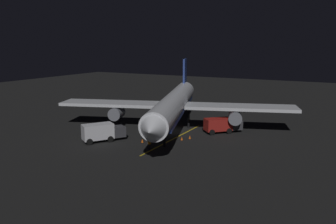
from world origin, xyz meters
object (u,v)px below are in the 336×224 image
airliner (174,104)px  traffic_cone_under_wing (182,139)px  traffic_cone_near_left (142,141)px  traffic_cone_far (90,141)px  catering_truck (222,125)px  ground_crew_worker (149,144)px  baggage_truck (102,132)px  traffic_cone_near_right (190,137)px

airliner → traffic_cone_under_wing: bearing=127.3°
traffic_cone_near_left → traffic_cone_far: 7.44m
catering_truck → ground_crew_worker: (5.40, 13.32, -0.33)m
traffic_cone_near_left → baggage_truck: bearing=21.0°
baggage_truck → ground_crew_worker: size_ratio=3.58×
airliner → baggage_truck: (6.29, 10.88, -2.97)m
airliner → traffic_cone_near_right: bearing=140.3°
baggage_truck → ground_crew_worker: baggage_truck is taller
airliner → ground_crew_worker: (-2.04, 11.30, -3.41)m
traffic_cone_near_right → traffic_cone_under_wing: same height
catering_truck → traffic_cone_far: bearing=44.6°
ground_crew_worker → traffic_cone_near_left: (2.75, -2.56, -0.64)m
ground_crew_worker → airliner: bearing=-79.8°
ground_crew_worker → traffic_cone_near_right: size_ratio=3.16×
ground_crew_worker → traffic_cone_near_left: ground_crew_worker is taller
traffic_cone_near_left → traffic_cone_far: (6.49, 3.65, 0.00)m
baggage_truck → traffic_cone_near_right: baggage_truck is taller
catering_truck → traffic_cone_far: 20.57m
baggage_truck → traffic_cone_near_left: (-5.58, -2.14, -1.08)m
airliner → traffic_cone_under_wing: size_ratio=69.90×
traffic_cone_near_right → traffic_cone_under_wing: 1.41m
airliner → baggage_truck: size_ratio=6.17×
traffic_cone_near_left → traffic_cone_near_right: bearing=-136.2°
baggage_truck → traffic_cone_far: 2.07m
baggage_truck → traffic_cone_near_left: bearing=-159.0°
ground_crew_worker → traffic_cone_under_wing: (-1.72, -6.36, -0.64)m
airliner → traffic_cone_under_wing: (-3.76, 4.94, -4.05)m
airliner → traffic_cone_under_wing: 7.41m
traffic_cone_near_left → traffic_cone_near_right: (-5.21, -5.00, 0.00)m
ground_crew_worker → traffic_cone_far: bearing=6.7°
traffic_cone_near_right → traffic_cone_far: 14.55m
traffic_cone_near_left → airliner: bearing=-94.6°
airliner → traffic_cone_under_wing: airliner is taller
airliner → traffic_cone_near_left: (0.71, 8.75, -4.05)m
baggage_truck → traffic_cone_far: (0.90, 1.51, -1.08)m
baggage_truck → ground_crew_worker: (-8.34, 0.42, -0.45)m
ground_crew_worker → traffic_cone_far: ground_crew_worker is taller
traffic_cone_near_right → traffic_cone_far: (11.70, 8.65, 0.00)m
airliner → traffic_cone_near_left: bearing=85.4°
baggage_truck → catering_truck: (-13.74, -12.90, -0.11)m
traffic_cone_near_left → traffic_cone_far: size_ratio=1.00×
ground_crew_worker → traffic_cone_under_wing: bearing=-105.1°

